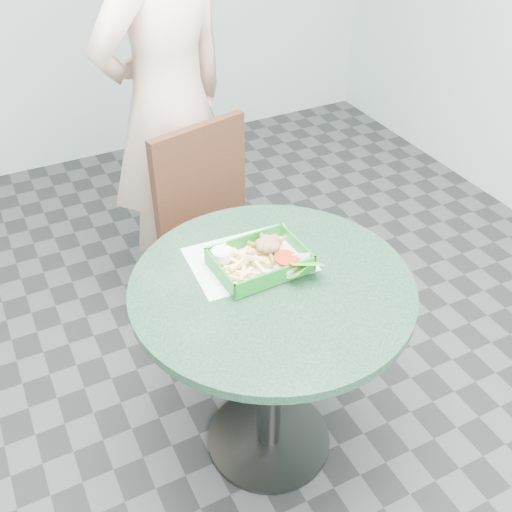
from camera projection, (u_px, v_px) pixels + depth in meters
name	position (u px, v px, depth m)	size (l,w,h in m)	color
floor	(269.00, 439.00, 2.24)	(4.00, 5.00, 0.02)	#303335
cafe_table	(271.00, 329.00, 1.89)	(0.85, 0.85, 0.75)	#323232
dining_chair	(213.00, 227.00, 2.41)	(0.43, 0.43, 0.93)	#3E2A1C
diner_person	(164.00, 56.00, 2.29)	(0.82, 0.54, 2.25)	#D5A791
placemat	(249.00, 264.00, 1.87)	(0.36, 0.27, 0.00)	#B9F1DE
food_basket	(260.00, 268.00, 1.83)	(0.28, 0.20, 0.06)	#177620
crab_sandwich	(269.00, 253.00, 1.84)	(0.12, 0.12, 0.07)	gold
fries_pile	(239.00, 266.00, 1.80)	(0.12, 0.13, 0.05)	#FFDC7B
sauce_ramekin	(222.00, 259.00, 1.81)	(0.06, 0.06, 0.04)	white
garnish_cup	(290.00, 270.00, 1.78)	(0.12, 0.12, 0.05)	white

